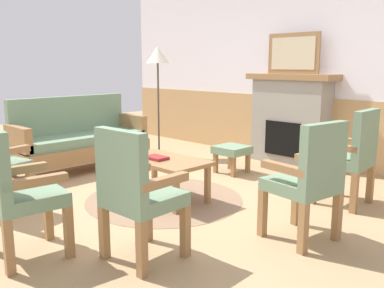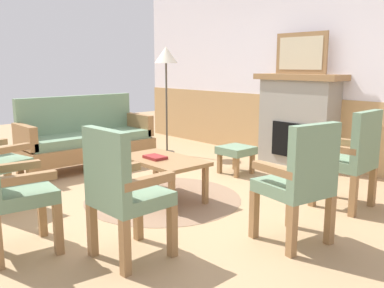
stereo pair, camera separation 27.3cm
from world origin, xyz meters
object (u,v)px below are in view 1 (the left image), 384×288
Objects in this scene: armchair_front_center at (136,189)px; armchair_corner_left at (17,188)px; couch at (80,140)px; armchair_near_fireplace at (351,153)px; framed_picture at (293,53)px; fireplace at (290,118)px; armchair_by_window_left at (309,176)px; floor_lamp_by_couch at (158,62)px; book_on_table at (156,158)px; coffee_table at (164,164)px; footstool at (232,152)px.

armchair_front_center and armchair_corner_left have the same top height.
armchair_near_fireplace is (3.27, 1.13, 0.14)m from couch.
armchair_front_center is at bearing -103.40° from armchair_near_fireplace.
framed_picture is 2.11m from armchair_near_fireplace.
armchair_by_window_left is (1.58, -2.28, -0.11)m from fireplace.
book_on_table is at bearing -41.35° from floor_lamp_by_couch.
book_on_table is 0.14× the size of floor_lamp_by_couch.
couch is at bearing -179.46° from armchair_by_window_left.
armchair_near_fireplace reaches higher than coffee_table.
footstool is 2.69m from armchair_front_center.
coffee_table is 2.40× the size of footstool.
couch is 1.81m from coffee_table.
fireplace is at bearing 88.17° from book_on_table.
coffee_table is at bearing -39.42° from floor_lamp_by_couch.
framed_picture is 2.68m from book_on_table.
fireplace is 1.33× the size of armchair_by_window_left.
book_on_table is (-0.08, -2.45, -0.20)m from fireplace.
floor_lamp_by_couch is at bearing 136.81° from armchair_front_center.
framed_picture is 0.48× the size of floor_lamp_by_couch.
coffee_table is 0.98× the size of armchair_corner_left.
floor_lamp_by_couch reaches higher than armchair_by_window_left.
armchair_front_center is at bearing -65.35° from footstool.
framed_picture is at bearing 26.64° from floor_lamp_by_couch.
framed_picture is at bearing 90.00° from fireplace.
framed_picture is 3.71m from armchair_front_center.
fireplace is 4.04m from armchair_corner_left.
fireplace is 1.62× the size of framed_picture.
footstool is 0.41× the size of armchair_near_fireplace.
floor_lamp_by_couch is (0.02, 1.40, 1.05)m from couch.
footstool is at bearing 174.59° from armchair_near_fireplace.
fireplace is 0.77× the size of floor_lamp_by_couch.
floor_lamp_by_couch reaches higher than armchair_corner_left.
armchair_near_fireplace is 1.00× the size of armchair_corner_left.
fireplace is 2.45m from book_on_table.
armchair_corner_left is (0.29, -1.66, 0.15)m from coffee_table.
armchair_front_center is (2.73, -1.14, 0.14)m from couch.
coffee_table is 1.42m from armchair_front_center.
footstool is at bearing 99.05° from armchair_corner_left.
armchair_near_fireplace reaches higher than book_on_table.
armchair_near_fireplace and armchair_corner_left have the same top height.
footstool is (-0.23, -1.02, -0.37)m from fireplace.
book_on_table is at bearing -139.87° from armchair_near_fireplace.
footstool is at bearing -3.85° from floor_lamp_by_couch.
framed_picture is at bearing 89.10° from coffee_table.
coffee_table is at bearing 130.65° from armchair_front_center.
framed_picture reaches higher than couch.
floor_lamp_by_couch is (-3.40, 1.37, 0.91)m from armchair_by_window_left.
fireplace is at bearing 93.53° from armchair_corner_left.
floor_lamp_by_couch is at bearing 89.04° from couch.
framed_picture reaches higher than fireplace.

